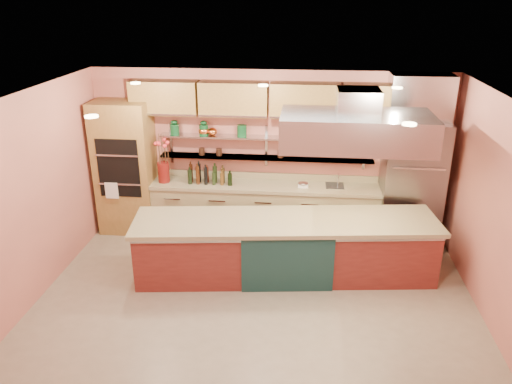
# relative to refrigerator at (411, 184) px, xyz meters

# --- Properties ---
(floor) EXTENTS (6.00, 5.00, 0.02)m
(floor) POSITION_rel_refrigerator_xyz_m (-2.35, -2.14, -1.06)
(floor) COLOR gray
(floor) RESTS_ON ground
(ceiling) EXTENTS (6.00, 5.00, 0.02)m
(ceiling) POSITION_rel_refrigerator_xyz_m (-2.35, -2.14, 1.75)
(ceiling) COLOR black
(ceiling) RESTS_ON wall_back
(wall_back) EXTENTS (6.00, 0.04, 2.80)m
(wall_back) POSITION_rel_refrigerator_xyz_m (-2.35, 0.36, 0.35)
(wall_back) COLOR #C46E5C
(wall_back) RESTS_ON floor
(wall_front) EXTENTS (6.00, 0.04, 2.80)m
(wall_front) POSITION_rel_refrigerator_xyz_m (-2.35, -4.64, 0.35)
(wall_front) COLOR #C46E5C
(wall_front) RESTS_ON floor
(wall_left) EXTENTS (0.04, 5.00, 2.80)m
(wall_left) POSITION_rel_refrigerator_xyz_m (-5.35, -2.14, 0.35)
(wall_left) COLOR #C46E5C
(wall_left) RESTS_ON floor
(wall_right) EXTENTS (0.04, 5.00, 2.80)m
(wall_right) POSITION_rel_refrigerator_xyz_m (0.65, -2.14, 0.35)
(wall_right) COLOR #C46E5C
(wall_right) RESTS_ON floor
(oven_stack) EXTENTS (0.95, 0.64, 2.30)m
(oven_stack) POSITION_rel_refrigerator_xyz_m (-4.80, 0.04, 0.10)
(oven_stack) COLOR olive
(oven_stack) RESTS_ON floor
(refrigerator) EXTENTS (0.95, 0.72, 2.10)m
(refrigerator) POSITION_rel_refrigerator_xyz_m (0.00, 0.00, 0.00)
(refrigerator) COLOR slate
(refrigerator) RESTS_ON floor
(back_counter) EXTENTS (3.84, 0.64, 0.93)m
(back_counter) POSITION_rel_refrigerator_xyz_m (-2.40, 0.06, -0.58)
(back_counter) COLOR #9E8D5F
(back_counter) RESTS_ON floor
(wall_shelf_lower) EXTENTS (3.60, 0.26, 0.03)m
(wall_shelf_lower) POSITION_rel_refrigerator_xyz_m (-2.40, 0.23, 0.30)
(wall_shelf_lower) COLOR #B0B3B7
(wall_shelf_lower) RESTS_ON wall_back
(wall_shelf_upper) EXTENTS (3.60, 0.26, 0.03)m
(wall_shelf_upper) POSITION_rel_refrigerator_xyz_m (-2.40, 0.23, 0.65)
(wall_shelf_upper) COLOR #B0B3B7
(wall_shelf_upper) RESTS_ON wall_back
(upper_cabinets) EXTENTS (4.60, 0.36, 0.55)m
(upper_cabinets) POSITION_rel_refrigerator_xyz_m (-2.35, 0.18, 1.30)
(upper_cabinets) COLOR olive
(upper_cabinets) RESTS_ON wall_back
(range_hood) EXTENTS (2.00, 1.00, 0.45)m
(range_hood) POSITION_rel_refrigerator_xyz_m (-1.08, -1.25, 1.20)
(range_hood) COLOR #B0B3B7
(range_hood) RESTS_ON ceiling
(ceiling_downlights) EXTENTS (4.00, 2.80, 0.02)m
(ceiling_downlights) POSITION_rel_refrigerator_xyz_m (-2.35, -1.94, 1.72)
(ceiling_downlights) COLOR #FFE5A5
(ceiling_downlights) RESTS_ON ceiling
(island) EXTENTS (4.39, 1.44, 0.90)m
(island) POSITION_rel_refrigerator_xyz_m (-1.98, -1.25, -0.60)
(island) COLOR maroon
(island) RESTS_ON floor
(flower_vase) EXTENTS (0.23, 0.23, 0.35)m
(flower_vase) POSITION_rel_refrigerator_xyz_m (-4.13, 0.01, 0.05)
(flower_vase) COLOR maroon
(flower_vase) RESTS_ON back_counter
(oil_bottle_cluster) EXTENTS (0.84, 0.41, 0.26)m
(oil_bottle_cluster) POSITION_rel_refrigerator_xyz_m (-3.32, 0.01, 0.01)
(oil_bottle_cluster) COLOR black
(oil_bottle_cluster) RESTS_ON back_counter
(kitchen_scale) EXTENTS (0.19, 0.15, 0.09)m
(kitchen_scale) POSITION_rel_refrigerator_xyz_m (-1.75, 0.01, -0.07)
(kitchen_scale) COLOR silver
(kitchen_scale) RESTS_ON back_counter
(bar_faucet) EXTENTS (0.04, 0.04, 0.22)m
(bar_faucet) POSITION_rel_refrigerator_xyz_m (-1.17, 0.11, -0.01)
(bar_faucet) COLOR silver
(bar_faucet) RESTS_ON back_counter
(copper_kettle) EXTENTS (0.21, 0.21, 0.13)m
(copper_kettle) POSITION_rel_refrigerator_xyz_m (-3.30, 0.23, 0.73)
(copper_kettle) COLOR orange
(copper_kettle) RESTS_ON wall_shelf_upper
(green_canister) EXTENTS (0.19, 0.19, 0.19)m
(green_canister) POSITION_rel_refrigerator_xyz_m (-2.80, 0.23, 0.76)
(green_canister) COLOR #0E411E
(green_canister) RESTS_ON wall_shelf_upper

